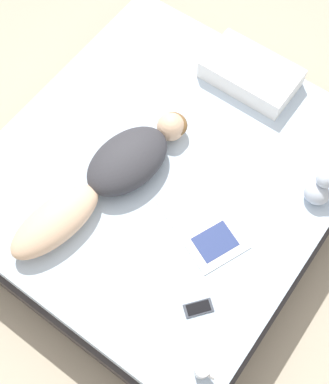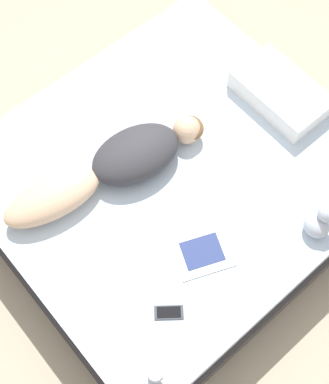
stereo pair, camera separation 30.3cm
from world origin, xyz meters
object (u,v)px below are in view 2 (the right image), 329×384
Objects in this scene: coffee_mug at (156,374)px; cell_phone at (169,312)px; person at (113,166)px; open_magazine at (195,232)px.

coffee_mug is 0.32m from cell_phone.
open_magazine is (0.58, 0.11, -0.09)m from person.
cell_phone is at bearing -35.66° from open_magazine.
person is at bearing -160.52° from cell_phone.
coffee_mug is 0.68× the size of cell_phone.
cell_phone is (-0.19, 0.25, -0.05)m from coffee_mug.
open_magazine is at bearing 123.79° from coffee_mug.
cell_phone is (0.25, -0.41, 0.00)m from open_magazine.
open_magazine is at bearing 21.45° from person.
open_magazine is 0.79m from coffee_mug.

